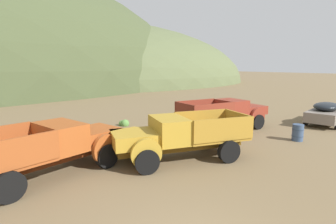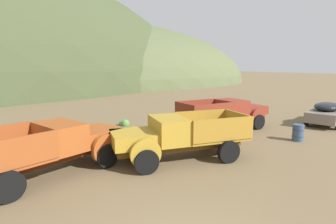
% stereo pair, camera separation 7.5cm
% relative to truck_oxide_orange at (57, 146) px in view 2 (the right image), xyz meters
% --- Properties ---
extents(hill_center, '(78.20, 56.35, 28.70)m').
position_rel_truck_oxide_orange_xyz_m(hill_center, '(17.97, 54.60, -1.02)').
color(hill_center, '#56603D').
rests_on(hill_center, ground).
extents(truck_oxide_orange, '(6.21, 3.95, 1.91)m').
position_rel_truck_oxide_orange_xyz_m(truck_oxide_orange, '(0.00, 0.00, 0.00)').
color(truck_oxide_orange, '#51220D').
rests_on(truck_oxide_orange, ground).
extents(truck_mustard, '(6.12, 3.28, 1.91)m').
position_rel_truck_oxide_orange_xyz_m(truck_mustard, '(4.42, -1.19, -0.00)').
color(truck_mustard, '#593D12').
rests_on(truck_mustard, ground).
extents(truck_rust_red, '(6.25, 2.37, 1.91)m').
position_rel_truck_oxide_orange_xyz_m(truck_rust_red, '(10.65, 1.86, -0.00)').
color(truck_rust_red, '#42140D').
rests_on(truck_rust_red, ground).
extents(car_primer_gray, '(5.11, 3.06, 1.57)m').
position_rel_truck_oxide_orange_xyz_m(car_primer_gray, '(17.69, -0.55, -0.20)').
color(car_primer_gray, slate).
rests_on(car_primer_gray, ground).
extents(oil_drum_by_truck, '(0.62, 0.62, 0.91)m').
position_rel_truck_oxide_orange_xyz_m(oil_drum_by_truck, '(11.87, -2.14, -0.56)').
color(oil_drum_by_truck, '#384C6B').
rests_on(oil_drum_by_truck, ground).
extents(bush_back_edge, '(0.63, 0.73, 0.57)m').
position_rel_truck_oxide_orange_xyz_m(bush_back_edge, '(5.18, 6.27, -0.88)').
color(bush_back_edge, '#5B8E42').
rests_on(bush_back_edge, ground).
extents(bush_lone_scrub, '(0.67, 0.86, 0.53)m').
position_rel_truck_oxide_orange_xyz_m(bush_lone_scrub, '(5.37, 3.50, -0.88)').
color(bush_lone_scrub, '#5B8E42').
rests_on(bush_lone_scrub, ground).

